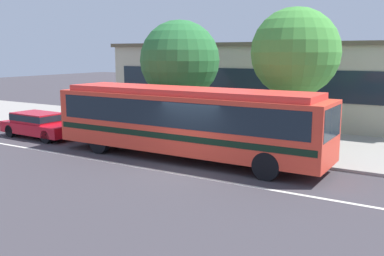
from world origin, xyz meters
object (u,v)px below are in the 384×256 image
transit_bus (186,118)px  street_tree_near_stop (180,61)px  street_tree_mid_block (295,53)px  sedan_behind_bus (39,124)px  pedestrian_waiting_near_sign (298,130)px  bus_stop_sign (281,120)px

transit_bus → street_tree_near_stop: bearing=125.8°
street_tree_near_stop → street_tree_mid_block: (6.15, -0.27, 0.40)m
sedan_behind_bus → street_tree_near_stop: street_tree_near_stop is taller
sedan_behind_bus → transit_bus: bearing=0.1°
transit_bus → pedestrian_waiting_near_sign: bearing=42.8°
transit_bus → pedestrian_waiting_near_sign: (3.65, 3.39, -0.64)m
sedan_behind_bus → bus_stop_sign: (12.43, 1.73, 0.97)m
bus_stop_sign → sedan_behind_bus: bearing=-172.1°
bus_stop_sign → street_tree_mid_block: 3.35m
street_tree_mid_block → bus_stop_sign: bearing=-85.2°
bus_stop_sign → street_tree_near_stop: 7.09m
transit_bus → pedestrian_waiting_near_sign: transit_bus is taller
bus_stop_sign → pedestrian_waiting_near_sign: bearing=82.3°
transit_bus → street_tree_near_stop: size_ratio=2.01×
street_tree_near_stop → street_tree_mid_block: size_ratio=0.95×
pedestrian_waiting_near_sign → bus_stop_sign: bus_stop_sign is taller
street_tree_mid_block → transit_bus: bearing=-131.1°
transit_bus → sedan_behind_bus: transit_bus is taller
pedestrian_waiting_near_sign → street_tree_mid_block: size_ratio=0.26×
transit_bus → street_tree_mid_block: size_ratio=1.91×
sedan_behind_bus → street_tree_mid_block: size_ratio=0.72×
pedestrian_waiting_near_sign → street_tree_near_stop: street_tree_near_stop is taller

